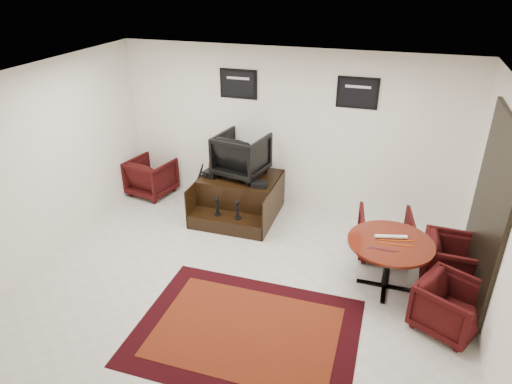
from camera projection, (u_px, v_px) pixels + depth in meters
ground at (243, 282)px, 6.35m from camera, size 6.00×6.00×0.00m
room_shell at (276, 165)px, 5.55m from camera, size 6.02×5.02×2.81m
area_rug at (246, 331)px, 5.50m from camera, size 2.64×1.98×0.01m
shine_podium at (240, 197)px, 7.99m from camera, size 1.33×1.37×0.69m
shine_chair at (242, 153)px, 7.76m from camera, size 0.92×0.88×0.82m
shoes_pair at (212, 173)px, 7.88m from camera, size 0.28×0.34×0.11m
polish_kit at (259, 185)px, 7.49m from camera, size 0.27×0.21×0.09m
umbrella_black at (196, 189)px, 8.08m from camera, size 0.30×0.11×0.80m
umbrella_hooked at (197, 184)px, 8.18m from camera, size 0.33×0.12×0.88m
armchair_side at (151, 175)px, 8.65m from camera, size 0.88×0.84×0.78m
meeting_table at (390, 247)px, 5.99m from camera, size 1.12×1.12×0.73m
table_chair_back at (385, 232)px, 6.82m from camera, size 0.84×0.80×0.78m
table_chair_window at (452, 260)px, 6.17m from camera, size 0.73×0.77×0.76m
table_chair_corner at (450, 305)px, 5.40m from camera, size 0.91×0.93×0.72m
paper_roll at (391, 237)px, 6.01m from camera, size 0.42×0.15×0.05m
table_clutter at (393, 244)px, 5.88m from camera, size 0.57×0.36×0.01m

